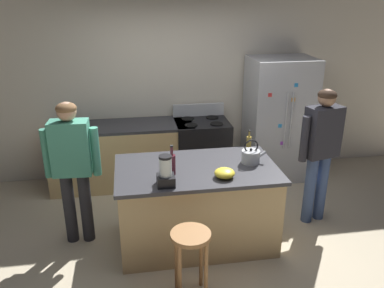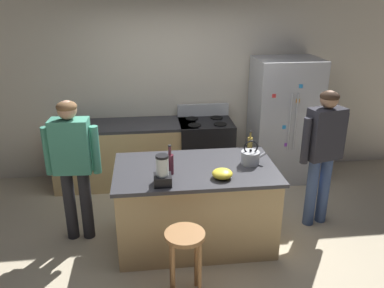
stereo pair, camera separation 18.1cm
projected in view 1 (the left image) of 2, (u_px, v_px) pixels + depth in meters
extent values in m
plane|color=beige|center=(196.00, 240.00, 4.53)|extent=(14.00, 14.00, 0.00)
cube|color=beige|center=(174.00, 85.00, 5.83)|extent=(8.00, 0.10, 2.70)
cube|color=tan|center=(196.00, 206.00, 4.37)|extent=(1.65, 0.94, 0.87)
cube|color=#333338|center=(197.00, 169.00, 4.21)|extent=(1.71, 1.00, 0.04)
cube|color=tan|center=(123.00, 156.00, 5.68)|extent=(2.00, 0.64, 0.87)
cube|color=#333338|center=(121.00, 126.00, 5.51)|extent=(2.00, 0.64, 0.04)
cube|color=#B7BABF|center=(278.00, 119.00, 5.81)|extent=(0.90, 0.70, 1.78)
cylinder|color=#B7BABF|center=(286.00, 121.00, 5.43)|extent=(0.02, 0.02, 0.80)
cylinder|color=#B7BABF|center=(291.00, 121.00, 5.44)|extent=(0.02, 0.02, 0.80)
cube|color=red|center=(270.00, 95.00, 5.27)|extent=(0.05, 0.01, 0.05)
cube|color=red|center=(309.00, 110.00, 5.44)|extent=(0.05, 0.01, 0.05)
cube|color=purple|center=(282.00, 143.00, 5.56)|extent=(0.05, 0.01, 0.05)
cube|color=orange|center=(293.00, 100.00, 5.35)|extent=(0.05, 0.01, 0.05)
cube|color=#268CD8|center=(280.00, 126.00, 5.46)|extent=(0.05, 0.01, 0.05)
cube|color=#268CD8|center=(296.00, 85.00, 5.28)|extent=(0.05, 0.01, 0.05)
cube|color=black|center=(202.00, 151.00, 5.81)|extent=(0.76, 0.64, 0.91)
cube|color=black|center=(206.00, 163.00, 5.53)|extent=(0.60, 0.01, 0.24)
cube|color=#B7BABF|center=(198.00, 110.00, 5.88)|extent=(0.76, 0.06, 0.18)
cylinder|color=black|center=(191.00, 125.00, 5.48)|extent=(0.18, 0.18, 0.01)
cylinder|color=black|center=(217.00, 124.00, 5.53)|extent=(0.18, 0.18, 0.01)
cylinder|color=black|center=(188.00, 119.00, 5.76)|extent=(0.18, 0.18, 0.01)
cylinder|color=black|center=(212.00, 117.00, 5.81)|extent=(0.18, 0.18, 0.01)
cylinder|color=#26262B|center=(70.00, 208.00, 4.38)|extent=(0.14, 0.14, 0.83)
cylinder|color=#26262B|center=(86.00, 207.00, 4.40)|extent=(0.14, 0.14, 0.83)
cube|color=#3F8C72|center=(71.00, 148.00, 4.13)|extent=(0.41, 0.24, 0.59)
cylinder|color=#3F8C72|center=(47.00, 153.00, 4.13)|extent=(0.10, 0.10, 0.53)
cylinder|color=#3F8C72|center=(96.00, 151.00, 4.18)|extent=(0.10, 0.10, 0.53)
sphere|color=tan|center=(66.00, 112.00, 3.99)|extent=(0.21, 0.21, 0.20)
ellipsoid|color=brown|center=(66.00, 108.00, 3.98)|extent=(0.22, 0.22, 0.12)
cylinder|color=#384C7A|center=(321.00, 187.00, 4.82)|extent=(0.16, 0.16, 0.85)
cylinder|color=#384C7A|center=(309.00, 190.00, 4.75)|extent=(0.16, 0.16, 0.85)
cube|color=#26262D|center=(323.00, 132.00, 4.52)|extent=(0.44, 0.31, 0.59)
cylinder|color=#26262D|center=(339.00, 133.00, 4.63)|extent=(0.11, 0.11, 0.54)
cylinder|color=#26262D|center=(304.00, 139.00, 4.45)|extent=(0.11, 0.11, 0.54)
sphere|color=#8C664C|center=(327.00, 98.00, 4.38)|extent=(0.24, 0.24, 0.20)
ellipsoid|color=#332319|center=(327.00, 95.00, 4.36)|extent=(0.26, 0.26, 0.12)
cylinder|color=#9E6B3D|center=(191.00, 235.00, 3.47)|extent=(0.36, 0.36, 0.04)
cylinder|color=#9E6B3D|center=(180.00, 277.00, 3.47)|extent=(0.04, 0.04, 0.64)
cylinder|color=#9E6B3D|center=(206.00, 274.00, 3.51)|extent=(0.04, 0.04, 0.64)
cylinder|color=#9E6B3D|center=(176.00, 260.00, 3.69)|extent=(0.04, 0.04, 0.64)
cylinder|color=#9E6B3D|center=(201.00, 258.00, 3.72)|extent=(0.04, 0.04, 0.64)
cube|color=black|center=(166.00, 180.00, 3.80)|extent=(0.17, 0.17, 0.10)
cylinder|color=silver|center=(165.00, 167.00, 3.75)|extent=(0.12, 0.12, 0.18)
cylinder|color=black|center=(165.00, 157.00, 3.71)|extent=(0.12, 0.12, 0.02)
cylinder|color=#471923|center=(172.00, 165.00, 4.01)|extent=(0.08, 0.08, 0.21)
cylinder|color=#471923|center=(172.00, 151.00, 3.95)|extent=(0.03, 0.03, 0.09)
cylinder|color=black|center=(172.00, 146.00, 3.93)|extent=(0.03, 0.03, 0.02)
cylinder|color=olive|center=(249.00, 143.00, 4.65)|extent=(0.06, 0.06, 0.15)
cylinder|color=olive|center=(249.00, 134.00, 4.61)|extent=(0.02, 0.02, 0.07)
cylinder|color=black|center=(250.00, 131.00, 4.60)|extent=(0.03, 0.03, 0.02)
ellipsoid|color=yellow|center=(225.00, 173.00, 3.96)|extent=(0.21, 0.21, 0.09)
cylinder|color=#B7BABF|center=(251.00, 157.00, 4.29)|extent=(0.20, 0.20, 0.14)
sphere|color=black|center=(251.00, 149.00, 4.26)|extent=(0.03, 0.03, 0.03)
cylinder|color=#B7BABF|center=(262.00, 154.00, 4.30)|extent=(0.09, 0.03, 0.08)
torus|color=black|center=(251.00, 146.00, 4.25)|extent=(0.16, 0.02, 0.16)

